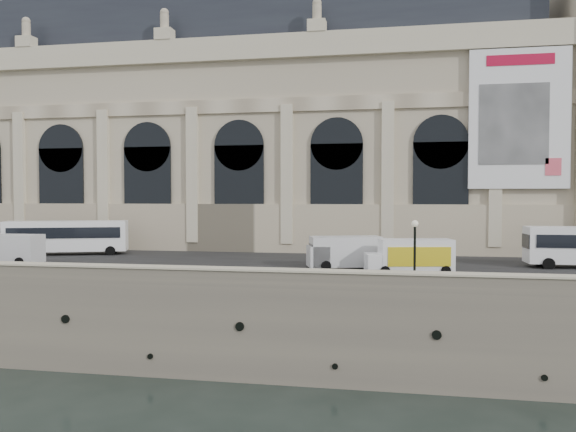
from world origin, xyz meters
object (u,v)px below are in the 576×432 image
object	(u,v)px
van_c	(341,252)
lamp_right	(415,254)
van_b	(5,249)
bus_left	(67,236)
box_truck	(411,256)

from	to	relation	value
van_c	lamp_right	distance (m)	9.99
van_b	lamp_right	distance (m)	34.13
van_c	van_b	bearing A→B (deg)	-175.11
bus_left	box_truck	size ratio (longest dim) A/B	1.73
van_b	box_truck	distance (m)	33.60
van_c	box_truck	size ratio (longest dim) A/B	0.92
van_c	lamp_right	bearing A→B (deg)	-57.32
lamp_right	box_truck	bearing A→B (deg)	89.98
van_c	box_truck	world-z (taller)	box_truck
box_truck	lamp_right	world-z (taller)	lamp_right
van_c	lamp_right	xyz separation A→B (m)	(5.37, -8.38, 0.81)
bus_left	lamp_right	world-z (taller)	lamp_right
van_b	box_truck	xyz separation A→B (m)	(33.60, 0.49, -0.01)
van_b	van_c	xyz separation A→B (m)	(28.22, 2.41, 0.01)
van_c	box_truck	xyz separation A→B (m)	(5.38, -1.93, -0.02)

